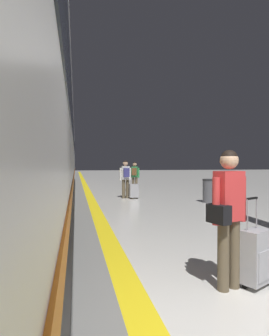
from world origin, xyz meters
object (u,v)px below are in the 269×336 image
at_px(passenger_near, 135,174).
at_px(duffel_bag_near, 130,190).
at_px(traveller_foreground, 228,209).
at_px(passenger_mid, 126,176).
at_px(waste_bin, 208,191).
at_px(suitcase_mid, 134,191).
at_px(rolling_suitcase_foreground, 256,256).
at_px(high_speed_train, 25,131).

relative_size(passenger_near, duffel_bag_near, 3.60).
distance_m(traveller_foreground, passenger_mid, 9.06).
height_order(passenger_mid, waste_bin, passenger_mid).
relative_size(passenger_near, suitcase_mid, 2.50).
height_order(traveller_foreground, suitcase_mid, traveller_foreground).
height_order(rolling_suitcase_foreground, passenger_near, passenger_near).
xyz_separation_m(rolling_suitcase_foreground, passenger_mid, (-0.03, 9.08, 0.59)).
bearing_deg(suitcase_mid, passenger_mid, 142.58).
bearing_deg(passenger_mid, waste_bin, -34.53).
relative_size(high_speed_train, passenger_near, 22.15).
bearing_deg(high_speed_train, duffel_bag_near, 50.20).
height_order(rolling_suitcase_foreground, suitcase_mid, rolling_suitcase_foreground).
bearing_deg(passenger_mid, duffel_bag_near, 75.16).
xyz_separation_m(passenger_near, suitcase_mid, (-0.61, -2.76, -0.60)).
bearing_deg(suitcase_mid, rolling_suitcase_foreground, -91.84).
height_order(traveller_foreground, passenger_mid, traveller_foreground).
xyz_separation_m(rolling_suitcase_foreground, passenger_near, (0.90, 11.60, 0.56)).
bearing_deg(suitcase_mid, passenger_near, 77.53).
bearing_deg(duffel_bag_near, passenger_mid, -104.84).
bearing_deg(waste_bin, suitcase_mid, 145.85).
distance_m(rolling_suitcase_foreground, passenger_mid, 9.10).
bearing_deg(passenger_near, high_speed_train, -130.74).
distance_m(rolling_suitcase_foreground, passenger_near, 11.65).
bearing_deg(passenger_mid, traveller_foreground, -92.10).
bearing_deg(rolling_suitcase_foreground, suitcase_mid, 88.16).
xyz_separation_m(traveller_foreground, passenger_near, (1.26, 11.58, -0.03)).
relative_size(high_speed_train, suitcase_mid, 55.44).
bearing_deg(duffel_bag_near, rolling_suitcase_foreground, -92.92).
height_order(high_speed_train, traveller_foreground, high_speed_train).
bearing_deg(suitcase_mid, high_speed_train, -147.28).
bearing_deg(high_speed_train, rolling_suitcase_foreground, -59.69).
xyz_separation_m(passenger_mid, suitcase_mid, (0.32, -0.24, -0.63)).
height_order(high_speed_train, suitcase_mid, high_speed_train).
bearing_deg(traveller_foreground, passenger_mid, 87.90).
height_order(suitcase_mid, waste_bin, waste_bin).
height_order(passenger_near, waste_bin, passenger_near).
distance_m(high_speed_train, passenger_near, 7.18).
relative_size(passenger_mid, waste_bin, 1.80).
relative_size(high_speed_train, rolling_suitcase_foreground, 32.02).
distance_m(traveller_foreground, waste_bin, 7.78).
distance_m(high_speed_train, duffel_bag_near, 7.06).
distance_m(high_speed_train, traveller_foreground, 7.25).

